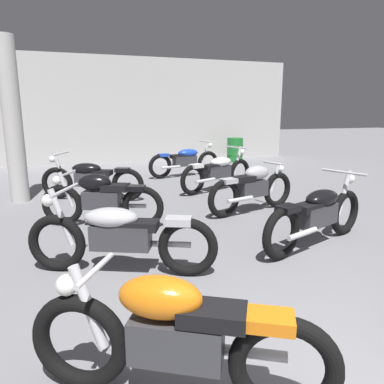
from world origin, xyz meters
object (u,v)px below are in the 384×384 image
Objects in this scene: motorcycle_right_row_1 at (317,214)px; motorcycle_right_row_2 at (253,187)px; motorcycle_left_row_0 at (175,336)px; motorcycle_right_row_3 at (218,171)px; motorcycle_right_row_4 at (185,160)px; motorcycle_left_row_3 at (91,178)px; motorcycle_left_row_2 at (101,198)px; oil_drum at (235,150)px; motorcycle_left_row_1 at (120,235)px; support_pillar at (13,121)px.

motorcycle_right_row_2 is at bearing 90.40° from motorcycle_right_row_1.
motorcycle_right_row_1 is at bearing 37.84° from motorcycle_left_row_0.
motorcycle_right_row_2 is (2.58, 3.81, 0.00)m from motorcycle_left_row_0.
motorcycle_right_row_4 is (-0.14, 2.00, 0.00)m from motorcycle_right_row_3.
motorcycle_left_row_0 is 0.87× the size of motorcycle_left_row_3.
oil_drum is at bearing 49.62° from motorcycle_left_row_2.
motorcycle_right_row_2 is at bearing -35.17° from motorcycle_left_row_3.
motorcycle_left_row_1 is 1.82m from motorcycle_left_row_2.
motorcycle_left_row_3 and motorcycle_right_row_3 have the same top height.
motorcycle_left_row_3 is 3.33m from motorcycle_right_row_4.
motorcycle_left_row_0 is 8.11m from motorcycle_right_row_4.
motorcycle_left_row_3 is 0.97× the size of motorcycle_right_row_1.
support_pillar is at bearing 109.72° from motorcycle_left_row_1.
support_pillar is at bearing 122.38° from motorcycle_left_row_2.
motorcycle_left_row_2 is at bearing 91.38° from motorcycle_left_row_0.
oil_drum is at bearing 56.85° from motorcycle_left_row_1.
motorcycle_left_row_1 is at bearing -88.90° from motorcycle_left_row_2.
motorcycle_left_row_2 is (1.42, -2.24, -1.14)m from support_pillar.
support_pillar is 1.82× the size of motorcycle_left_row_0.
support_pillar is at bearing 104.01° from motorcycle_left_row_0.
motorcycle_right_row_2 is at bearing -0.24° from motorcycle_left_row_2.
motorcycle_right_row_2 is at bearing -93.66° from motorcycle_right_row_3.
motorcycle_left_row_0 is at bearing -88.62° from motorcycle_left_row_2.
support_pillar reaches higher than motorcycle_left_row_3.
support_pillar reaches higher than oil_drum.
motorcycle_right_row_1 reaches higher than motorcycle_left_row_2.
motorcycle_left_row_0 is 0.91× the size of motorcycle_right_row_2.
motorcycle_left_row_2 is (-0.04, 1.82, 0.01)m from motorcycle_left_row_1.
motorcycle_right_row_4 is at bearing 90.31° from motorcycle_right_row_2.
motorcycle_left_row_1 and motorcycle_right_row_3 have the same top height.
motorcycle_left_row_1 is 0.99× the size of motorcycle_right_row_3.
oil_drum is (2.63, 2.32, -0.03)m from motorcycle_right_row_4.
motorcycle_left_row_2 is 2.17× the size of oil_drum.
support_pillar is 4.80m from motorcycle_right_row_2.
motorcycle_left_row_0 is at bearing -115.30° from motorcycle_right_row_3.
motorcycle_left_row_0 is 0.87× the size of motorcycle_left_row_1.
motorcycle_right_row_2 is (-0.01, 1.80, 0.01)m from motorcycle_right_row_1.
support_pillar is 3.76× the size of oil_drum.
motorcycle_right_row_1 is 1.80m from motorcycle_right_row_2.
motorcycle_left_row_0 is 5.71m from motorcycle_left_row_3.
motorcycle_right_row_4 is at bearing 71.65° from motorcycle_left_row_0.
motorcycle_right_row_1 is at bearing 0.21° from motorcycle_left_row_1.
motorcycle_left_row_1 is 3.19m from motorcycle_right_row_2.
motorcycle_right_row_3 is at bearing -4.82° from support_pillar.
motorcycle_left_row_1 is 2.64m from motorcycle_right_row_1.
motorcycle_left_row_3 is at bearing -14.16° from support_pillar.
motorcycle_left_row_1 is 3.71m from motorcycle_left_row_3.
motorcycle_right_row_1 reaches higher than motorcycle_left_row_0.
motorcycle_left_row_0 reaches higher than oil_drum.
motorcycle_right_row_1 is (2.68, -1.81, -0.01)m from motorcycle_left_row_2.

